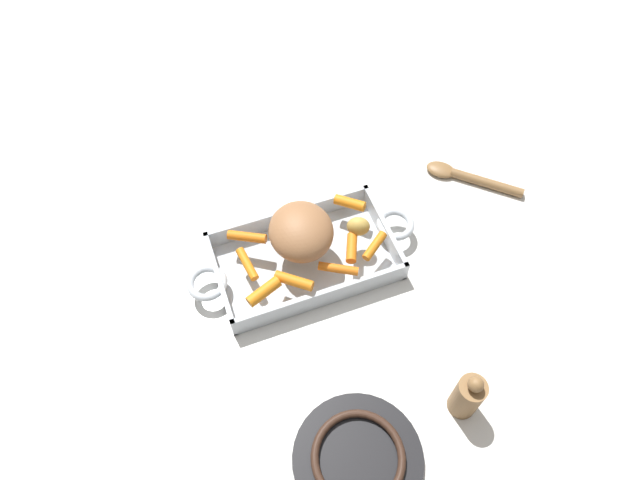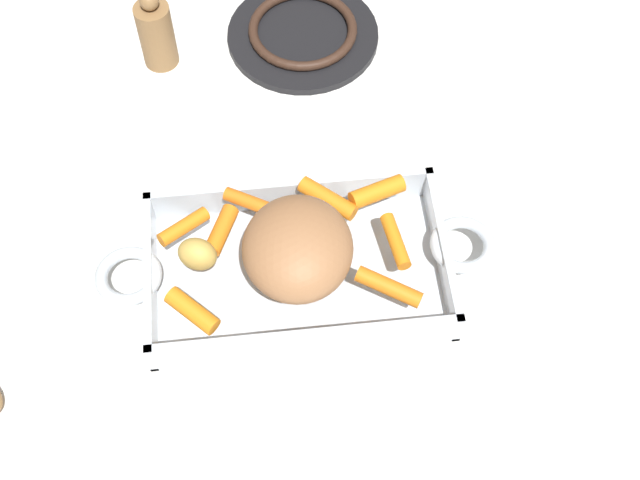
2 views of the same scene
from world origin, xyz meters
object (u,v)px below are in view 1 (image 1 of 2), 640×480
potato_near_roast (357,225)px  baby_carrot_southeast (294,281)px  baby_carrot_long (246,262)px  baby_carrot_northwest (375,246)px  roasting_dish (305,258)px  baby_carrot_center_right (352,248)px  baby_carrot_northeast (338,269)px  stove_burner_rear (358,458)px  pepper_mill (468,396)px  pork_roast (303,231)px  baby_carrot_center_left (247,237)px  serving_spoon (467,177)px  baby_carrot_southwest (350,203)px  baby_carrot_short (264,292)px

potato_near_roast → baby_carrot_southeast: bearing=24.3°
baby_carrot_long → potato_near_roast: bearing=179.7°
baby_carrot_northwest → baby_carrot_southeast: bearing=6.7°
roasting_dish → baby_carrot_center_right: baby_carrot_center_right is taller
baby_carrot_northeast → baby_carrot_northwest: (-0.08, -0.02, 0.00)m
stove_burner_rear → pepper_mill: 0.19m
pork_roast → baby_carrot_center_left: pork_roast is taller
pork_roast → stove_burner_rear: 0.38m
serving_spoon → baby_carrot_center_left: bearing=44.7°
baby_carrot_center_right → baby_carrot_northwest: bearing=166.7°
baby_carrot_southwest → serving_spoon: (-0.27, -0.01, -0.05)m
baby_carrot_short → baby_carrot_southeast: 0.06m
baby_carrot_southeast → baby_carrot_southwest: 0.20m
baby_carrot_short → baby_carrot_southeast: (-0.06, -0.00, -0.00)m
baby_carrot_long → baby_carrot_northwest: 0.23m
roasting_dish → baby_carrot_southwest: (-0.11, -0.06, 0.04)m
serving_spoon → baby_carrot_short: bearing=58.5°
potato_near_roast → baby_carrot_northwest: bearing=107.5°
baby_carrot_northeast → baby_carrot_center_right: baby_carrot_center_right is taller
baby_carrot_northeast → potato_near_roast: (-0.06, -0.07, 0.01)m
pork_roast → baby_carrot_northwest: 0.13m
baby_carrot_southwest → pepper_mill: pepper_mill is taller
baby_carrot_northwest → serving_spoon: size_ratio=0.36×
serving_spoon → pepper_mill: bearing=103.0°
baby_carrot_center_right → baby_carrot_southwest: bearing=-110.0°
baby_carrot_southeast → baby_carrot_northwest: (-0.16, -0.02, -0.00)m
baby_carrot_short → baby_carrot_southeast: size_ratio=0.91×
pork_roast → baby_carrot_southwest: pork_roast is taller
potato_near_roast → baby_carrot_center_right: bearing=55.1°
baby_carrot_long → baby_carrot_southwest: 0.23m
baby_carrot_center_right → baby_carrot_southwest: 0.10m
baby_carrot_center_right → serving_spoon: size_ratio=0.34×
pork_roast → baby_carrot_short: pork_roast is taller
baby_carrot_northeast → stove_burner_rear: 0.31m
roasting_dish → pork_roast: size_ratio=3.50×
serving_spoon → potato_near_roast: bearing=56.5°
roasting_dish → pork_roast: (-0.00, -0.01, 0.07)m
baby_carrot_northeast → baby_carrot_center_left: 0.18m
baby_carrot_northeast → serving_spoon: size_ratio=0.42×
baby_carrot_center_right → baby_carrot_short: bearing=10.0°
stove_burner_rear → baby_carrot_long: bearing=-79.8°
baby_carrot_northwest → baby_carrot_long: bearing=-11.9°
baby_carrot_long → baby_carrot_southwest: bearing=-165.6°
baby_carrot_southeast → baby_carrot_center_left: (0.05, -0.12, -0.00)m
baby_carrot_center_right → serving_spoon: (-0.30, -0.11, -0.05)m
baby_carrot_long → baby_carrot_center_left: 0.05m
pork_roast → pepper_mill: bearing=111.9°
stove_burner_rear → potato_near_roast: bearing=-111.8°
pork_roast → baby_carrot_long: bearing=4.9°
baby_carrot_center_left → serving_spoon: bearing=-177.7°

